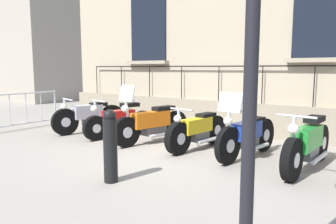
{
  "coord_description": "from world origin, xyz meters",
  "views": [
    {
      "loc": [
        5.61,
        4.07,
        1.74
      ],
      "look_at": [
        -0.04,
        0.0,
        0.8
      ],
      "focal_mm": 34.96,
      "sensor_mm": 36.0,
      "label": 1
    }
  ],
  "objects_px": {
    "motorcycle_green": "(308,145)",
    "bollard": "(110,146)",
    "motorcycle_red": "(120,121)",
    "crowd_barrier": "(18,110)",
    "motorcycle_orange": "(152,123)",
    "motorcycle_yellow": "(198,131)",
    "motorcycle_silver": "(89,116)",
    "motorcycle_blue": "(247,135)"
  },
  "relations": [
    {
      "from": "motorcycle_orange",
      "to": "crowd_barrier",
      "type": "bearing_deg",
      "value": -77.37
    },
    {
      "from": "motorcycle_silver",
      "to": "motorcycle_green",
      "type": "bearing_deg",
      "value": 89.61
    },
    {
      "from": "motorcycle_silver",
      "to": "motorcycle_red",
      "type": "xyz_separation_m",
      "value": [
        -0.06,
        1.1,
        -0.04
      ]
    },
    {
      "from": "motorcycle_orange",
      "to": "bollard",
      "type": "height_order",
      "value": "motorcycle_orange"
    },
    {
      "from": "motorcycle_yellow",
      "to": "bollard",
      "type": "bearing_deg",
      "value": -0.43
    },
    {
      "from": "motorcycle_orange",
      "to": "bollard",
      "type": "xyz_separation_m",
      "value": [
        2.47,
        1.16,
        0.11
      ]
    },
    {
      "from": "motorcycle_yellow",
      "to": "motorcycle_green",
      "type": "height_order",
      "value": "motorcycle_green"
    },
    {
      "from": "motorcycle_blue",
      "to": "crowd_barrier",
      "type": "distance_m",
      "value": 6.5
    },
    {
      "from": "motorcycle_silver",
      "to": "motorcycle_green",
      "type": "relative_size",
      "value": 0.92
    },
    {
      "from": "motorcycle_orange",
      "to": "crowd_barrier",
      "type": "xyz_separation_m",
      "value": [
        0.92,
        -4.11,
        0.11
      ]
    },
    {
      "from": "motorcycle_green",
      "to": "bollard",
      "type": "distance_m",
      "value": 3.33
    },
    {
      "from": "motorcycle_orange",
      "to": "bollard",
      "type": "relative_size",
      "value": 1.91
    },
    {
      "from": "motorcycle_red",
      "to": "motorcycle_green",
      "type": "bearing_deg",
      "value": 88.8
    },
    {
      "from": "motorcycle_yellow",
      "to": "crowd_barrier",
      "type": "height_order",
      "value": "crowd_barrier"
    },
    {
      "from": "motorcycle_orange",
      "to": "bollard",
      "type": "distance_m",
      "value": 2.73
    },
    {
      "from": "motorcycle_orange",
      "to": "motorcycle_blue",
      "type": "height_order",
      "value": "motorcycle_orange"
    },
    {
      "from": "motorcycle_green",
      "to": "crowd_barrier",
      "type": "distance_m",
      "value": 7.62
    },
    {
      "from": "motorcycle_red",
      "to": "crowd_barrier",
      "type": "xyz_separation_m",
      "value": [
        0.96,
        -3.05,
        0.17
      ]
    },
    {
      "from": "bollard",
      "to": "motorcycle_green",
      "type": "bearing_deg",
      "value": 136.43
    },
    {
      "from": "motorcycle_silver",
      "to": "motorcycle_blue",
      "type": "relative_size",
      "value": 1.0
    },
    {
      "from": "motorcycle_orange",
      "to": "motorcycle_yellow",
      "type": "xyz_separation_m",
      "value": [
        -0.09,
        1.18,
        -0.06
      ]
    },
    {
      "from": "motorcycle_orange",
      "to": "motorcycle_blue",
      "type": "distance_m",
      "value": 2.31
    },
    {
      "from": "motorcycle_orange",
      "to": "bollard",
      "type": "bearing_deg",
      "value": 25.23
    },
    {
      "from": "motorcycle_orange",
      "to": "motorcycle_silver",
      "type": "bearing_deg",
      "value": -89.51
    },
    {
      "from": "motorcycle_green",
      "to": "crowd_barrier",
      "type": "bearing_deg",
      "value": -83.48
    },
    {
      "from": "crowd_barrier",
      "to": "motorcycle_green",
      "type": "bearing_deg",
      "value": 96.52
    },
    {
      "from": "crowd_barrier",
      "to": "bollard",
      "type": "xyz_separation_m",
      "value": [
        1.54,
        5.27,
        -0.0
      ]
    },
    {
      "from": "motorcycle_silver",
      "to": "motorcycle_orange",
      "type": "distance_m",
      "value": 2.16
    },
    {
      "from": "motorcycle_green",
      "to": "bollard",
      "type": "bearing_deg",
      "value": -43.57
    },
    {
      "from": "motorcycle_silver",
      "to": "crowd_barrier",
      "type": "xyz_separation_m",
      "value": [
        0.9,
        -1.95,
        0.13
      ]
    },
    {
      "from": "motorcycle_orange",
      "to": "motorcycle_green",
      "type": "relative_size",
      "value": 0.97
    },
    {
      "from": "motorcycle_red",
      "to": "motorcycle_green",
      "type": "relative_size",
      "value": 0.9
    },
    {
      "from": "motorcycle_orange",
      "to": "motorcycle_green",
      "type": "height_order",
      "value": "motorcycle_orange"
    },
    {
      "from": "crowd_barrier",
      "to": "motorcycle_red",
      "type": "bearing_deg",
      "value": 107.45
    },
    {
      "from": "motorcycle_green",
      "to": "motorcycle_blue",
      "type": "bearing_deg",
      "value": -96.25
    },
    {
      "from": "motorcycle_silver",
      "to": "motorcycle_orange",
      "type": "bearing_deg",
      "value": 90.49
    },
    {
      "from": "motorcycle_green",
      "to": "crowd_barrier",
      "type": "relative_size",
      "value": 0.89
    },
    {
      "from": "motorcycle_orange",
      "to": "crowd_barrier",
      "type": "height_order",
      "value": "motorcycle_orange"
    },
    {
      "from": "motorcycle_red",
      "to": "crowd_barrier",
      "type": "relative_size",
      "value": 0.8
    },
    {
      "from": "motorcycle_green",
      "to": "crowd_barrier",
      "type": "height_order",
      "value": "crowd_barrier"
    },
    {
      "from": "motorcycle_yellow",
      "to": "motorcycle_green",
      "type": "bearing_deg",
      "value": 86.22
    },
    {
      "from": "motorcycle_yellow",
      "to": "crowd_barrier",
      "type": "relative_size",
      "value": 0.78
    }
  ]
}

